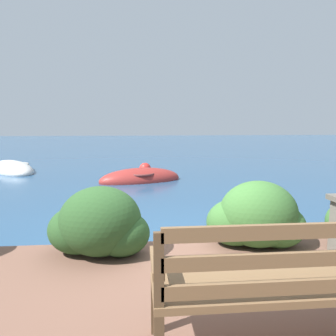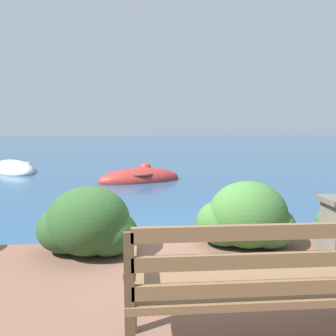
# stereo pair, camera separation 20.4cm
# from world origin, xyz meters

# --- Properties ---
(ground_plane) EXTENTS (80.00, 80.00, 0.00)m
(ground_plane) POSITION_xyz_m (0.00, 0.00, 0.00)
(ground_plane) COLOR navy
(park_bench) EXTENTS (1.69, 0.48, 0.93)m
(park_bench) POSITION_xyz_m (0.48, -2.10, 0.71)
(park_bench) COLOR brown
(park_bench) RESTS_ON patio_terrace
(hedge_clump_left) EXTENTS (1.17, 0.84, 0.80)m
(hedge_clump_left) POSITION_xyz_m (-0.89, -0.35, 0.57)
(hedge_clump_left) COLOR #284C23
(hedge_clump_left) RESTS_ON patio_terrace
(hedge_clump_centre) EXTENTS (1.20, 0.86, 0.81)m
(hedge_clump_centre) POSITION_xyz_m (1.00, -0.26, 0.57)
(hedge_clump_centre) COLOR #38662D
(hedge_clump_centre) RESTS_ON patio_terrace
(rowboat_nearest) EXTENTS (2.64, 1.62, 0.70)m
(rowboat_nearest) POSITION_xyz_m (-0.37, 5.59, 0.06)
(rowboat_nearest) COLOR #9E2D28
(rowboat_nearest) RESTS_ON ground_plane
(rowboat_mid) EXTENTS (2.75, 3.18, 0.66)m
(rowboat_mid) POSITION_xyz_m (-4.97, 8.08, 0.06)
(rowboat_mid) COLOR silver
(rowboat_mid) RESTS_ON ground_plane
(mooring_buoy) EXTENTS (0.46, 0.46, 0.42)m
(mooring_buoy) POSITION_xyz_m (-0.17, 7.75, 0.07)
(mooring_buoy) COLOR red
(mooring_buoy) RESTS_ON ground_plane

